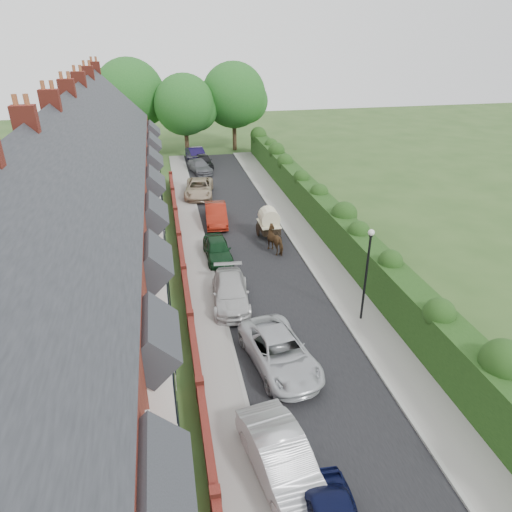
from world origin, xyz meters
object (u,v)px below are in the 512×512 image
(lamppost, at_px, (367,264))
(horse_cart, at_px, (269,221))
(car_silver_a, at_px, (282,461))
(car_white, at_px, (231,292))
(car_green, at_px, (217,249))
(car_black, at_px, (204,161))
(car_silver_b, at_px, (280,352))
(car_grey, at_px, (200,166))
(horse, at_px, (276,240))
(car_red, at_px, (216,214))
(car_beige, at_px, (199,188))

(lamppost, xyz_separation_m, horse_cart, (-2.35, 11.07, -1.97))
(car_silver_a, height_order, car_white, car_silver_a)
(car_green, relative_size, car_black, 1.02)
(car_silver_a, height_order, car_silver_b, car_silver_a)
(car_grey, distance_m, horse, 20.42)
(car_red, bearing_deg, car_white, -89.62)
(car_white, relative_size, car_green, 1.19)
(car_red, bearing_deg, horse, -56.27)
(car_silver_a, bearing_deg, lamppost, 42.59)
(car_red, height_order, car_beige, car_red)
(car_white, xyz_separation_m, car_grey, (0.79, 26.00, -0.06))
(car_white, height_order, horse_cart, horse_cart)
(car_green, bearing_deg, car_silver_b, -84.44)
(lamppost, relative_size, car_red, 1.13)
(car_beige, bearing_deg, lamppost, -64.99)
(horse, bearing_deg, lamppost, 84.60)
(car_black, bearing_deg, horse_cart, -87.84)
(car_white, bearing_deg, car_black, 92.39)
(lamppost, bearing_deg, car_beige, 106.62)
(car_white, relative_size, horse, 2.33)
(car_white, distance_m, car_grey, 26.01)
(car_green, height_order, horse_cart, horse_cart)
(car_white, xyz_separation_m, car_black, (1.40, 28.00, -0.02))
(lamppost, distance_m, car_black, 31.51)
(car_red, height_order, horse, horse)
(car_white, distance_m, car_black, 28.03)
(car_silver_a, bearing_deg, car_grey, 79.35)
(lamppost, xyz_separation_m, car_silver_a, (-6.40, -8.20, -2.49))
(car_black, bearing_deg, car_silver_a, -97.47)
(car_white, relative_size, car_grey, 1.10)
(car_silver_a, bearing_deg, horse, 67.18)
(car_silver_b, xyz_separation_m, car_beige, (-1.35, 24.04, -0.01))
(car_black, relative_size, horse_cart, 1.25)
(horse_cart, bearing_deg, car_silver_a, -101.88)
(car_silver_b, height_order, car_red, car_red)
(car_red, bearing_deg, horse_cart, -43.18)
(car_green, xyz_separation_m, car_beige, (0.00, 12.84, 0.03))
(car_silver_a, bearing_deg, car_white, 80.56)
(car_silver_b, bearing_deg, car_white, 94.79)
(car_silver_a, relative_size, car_beige, 0.93)
(car_black, bearing_deg, car_white, -98.28)
(car_grey, height_order, horse_cart, horse_cart)
(car_silver_b, distance_m, car_grey, 31.61)
(car_silver_a, distance_m, horse, 17.52)
(lamppost, relative_size, horse_cart, 1.61)
(car_silver_a, bearing_deg, car_green, 80.56)
(lamppost, height_order, horse_cart, lamppost)
(lamppost, bearing_deg, horse, 104.87)
(car_silver_a, height_order, car_beige, car_silver_a)
(car_silver_a, relative_size, horse_cart, 1.52)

